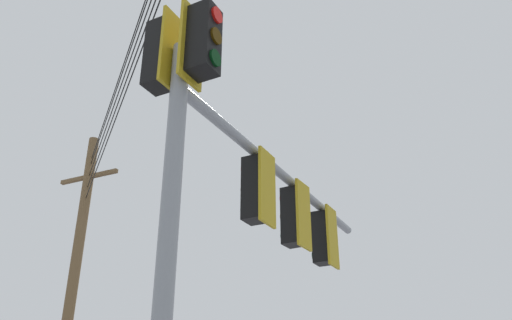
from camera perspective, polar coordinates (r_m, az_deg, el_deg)
name	(u,v)px	position (r m, az deg, el deg)	size (l,w,h in m)	color
signal_mast_assembly	(243,194)	(6.79, -1.43, -3.62)	(5.63, 2.72, 6.54)	gray
utility_pole_wooden	(71,295)	(16.59, -19.14, -13.51)	(1.04, 2.07, 10.32)	brown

